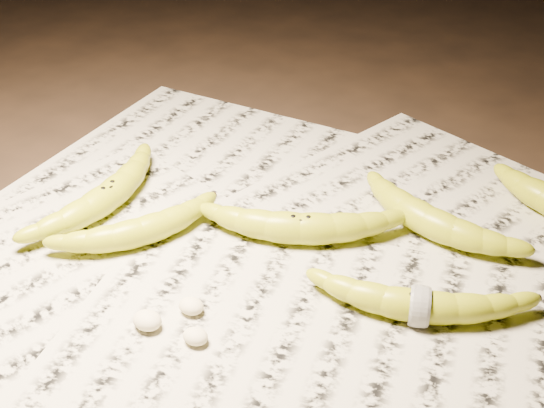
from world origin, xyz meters
The scene contains 11 objects.
ground centered at (0.00, 0.00, 0.00)m, with size 3.00×3.00×0.00m, color black.
newspaper_patch centered at (0.01, 0.02, 0.00)m, with size 0.90×0.70×0.01m, color #BAB6A0.
banana_left_a centered at (-0.23, -0.01, 0.03)m, with size 0.22×0.06×0.04m, color #B4B216, non-canonical shape.
banana_left_b centered at (-0.15, -0.05, 0.03)m, with size 0.18×0.06×0.04m, color #B4B216, non-canonical shape.
banana_center centered at (0.01, 0.05, 0.03)m, with size 0.21×0.06×0.04m, color #B4B216, non-canonical shape.
banana_taped centered at (0.18, -0.01, 0.03)m, with size 0.21×0.06×0.04m, color #B4B216, non-canonical shape.
banana_upper_a centered at (0.14, 0.14, 0.03)m, with size 0.20×0.06×0.04m, color #B4B216, non-canonical shape.
measuring_tape centered at (0.18, -0.01, 0.03)m, with size 0.04×0.04×0.00m, color white.
flesh_chunk_a centered at (-0.05, -0.16, 0.02)m, with size 0.03×0.03×0.02m, color beige.
flesh_chunk_b centered at (-0.03, -0.12, 0.02)m, with size 0.03×0.02×0.02m, color beige.
flesh_chunk_c centered at (0.00, -0.16, 0.02)m, with size 0.03×0.02×0.02m, color beige.
Camera 1 is at (0.35, -0.60, 0.54)m, focal length 50.00 mm.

